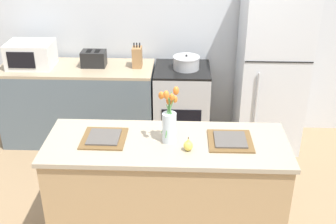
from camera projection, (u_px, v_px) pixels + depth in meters
back_wall at (174, 17)px, 4.69m from camera, size 5.20×0.08×2.70m
kitchen_island at (167, 192)px, 3.30m from camera, size 1.80×0.66×0.92m
back_counter at (80, 104)px, 4.77m from camera, size 1.68×0.60×0.89m
stove_range at (182, 106)px, 4.73m from camera, size 0.60×0.61×0.89m
refrigerator at (271, 70)px, 4.50m from camera, size 0.68×0.67×1.77m
flower_vase at (169, 121)px, 3.02m from camera, size 0.15×0.14×0.45m
pear_figurine at (188, 145)px, 2.97m from camera, size 0.07×0.07×0.11m
plate_setting_left at (104, 138)px, 3.13m from camera, size 0.33×0.33×0.02m
plate_setting_right at (230, 140)px, 3.09m from camera, size 0.33×0.33×0.02m
toaster at (94, 59)px, 4.56m from camera, size 0.28×0.18×0.17m
cooking_pot at (186, 63)px, 4.49m from camera, size 0.29×0.29×0.16m
microwave at (31, 54)px, 4.53m from camera, size 0.48×0.37×0.27m
knife_block at (137, 57)px, 4.53m from camera, size 0.10×0.14×0.27m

